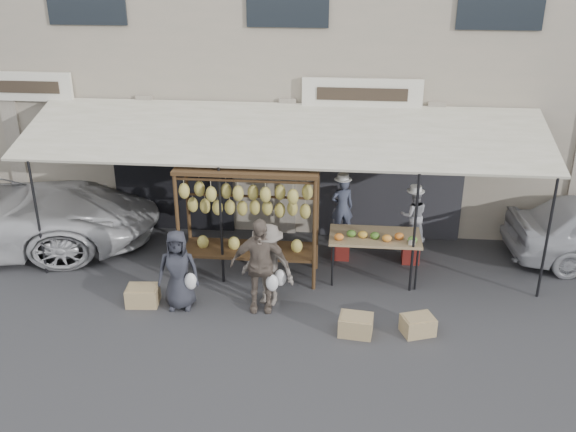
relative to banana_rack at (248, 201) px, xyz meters
name	(u,v)px	position (x,y,z in m)	size (l,w,h in m)	color
ground_plane	(268,317)	(0.53, -1.38, -1.57)	(90.00, 90.00, 0.00)	#2D2D30
shophouse	(300,43)	(0.53, 5.11, 2.08)	(24.00, 6.15, 7.30)	gray
awning	(282,135)	(0.54, 0.90, 1.00)	(10.00, 2.35, 2.92)	silver
banana_rack	(248,201)	(0.00, 0.00, 0.00)	(2.60, 0.90, 2.24)	#4F3719
produce_table	(375,238)	(2.36, 0.14, -0.70)	(1.70, 0.90, 1.04)	#9F845C
vendor_left	(342,207)	(1.72, 0.98, -0.45)	(0.45, 0.30, 1.23)	#3F455A
vendor_right	(414,215)	(3.12, 0.93, -0.55)	(0.53, 0.41, 1.08)	#9D9EA5
customer_left	(178,270)	(-1.06, -1.19, -0.84)	(0.72, 0.47, 1.46)	#282A32
customer_mid	(260,265)	(0.36, -1.11, -0.71)	(1.01, 0.42, 1.72)	#685A4E
customer_right	(268,265)	(0.47, -0.92, -0.80)	(0.99, 0.57, 1.53)	#6C645C
stool_left	(341,246)	(1.72, 0.98, -1.32)	(0.36, 0.36, 0.50)	maroon
stool_right	(411,251)	(3.12, 0.93, -1.33)	(0.34, 0.34, 0.48)	maroon
crate_near_a	(356,325)	(2.03, -1.74, -1.41)	(0.54, 0.41, 0.32)	tan
crate_near_b	(418,325)	(3.05, -1.63, -1.42)	(0.51, 0.39, 0.31)	tan
crate_far	(143,296)	(-1.74, -1.17, -1.40)	(0.55, 0.42, 0.33)	tan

